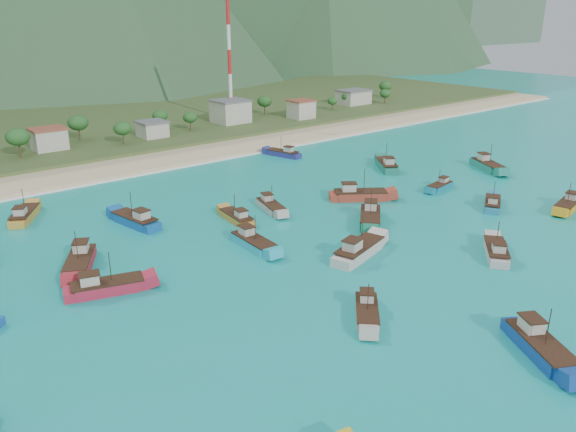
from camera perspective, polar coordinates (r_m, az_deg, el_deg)
ground at (r=85.29m, az=5.14°, el=-5.84°), size 600.00×600.00×0.00m
beach at (r=148.61m, az=-16.68°, el=4.75°), size 400.00×18.00×1.20m
land at (r=205.08m, az=-23.57°, el=7.99°), size 400.00×110.00×2.40m
surf_line at (r=140.15m, az=-15.13°, el=4.00°), size 400.00×2.50×0.08m
village at (r=169.79m, az=-19.54°, el=7.97°), size 221.79×24.80×7.64m
vegetation at (r=167.86m, az=-21.84°, el=7.66°), size 270.90×25.67×8.21m
radio_tower at (r=195.16m, az=-6.00°, el=16.46°), size 1.20×1.20×47.12m
boat_2 at (r=120.12m, az=20.05°, el=1.12°), size 9.59×7.24×5.61m
boat_5 at (r=111.39m, az=-1.79°, el=0.94°), size 5.30×10.08×5.72m
boat_7 at (r=93.98m, az=-3.59°, el=-2.76°), size 3.71×10.76×6.27m
boat_8 at (r=96.56m, az=20.39°, el=-3.44°), size 9.89×8.65×6.02m
boat_10 at (r=118.29m, az=7.24°, el=2.07°), size 11.90×9.99×7.15m
boat_11 at (r=124.95m, az=26.55°, el=0.94°), size 10.64×4.99×6.05m
boat_12 at (r=107.13m, az=-15.23°, el=-0.48°), size 5.27×11.78×6.72m
boat_13 at (r=91.04m, az=7.20°, el=-3.56°), size 12.56×6.70×7.12m
boat_14 at (r=117.43m, az=-25.20°, el=0.03°), size 8.05×10.49×6.15m
boat_17 at (r=83.12m, az=-17.99°, el=-6.94°), size 11.43×6.34×6.48m
boat_18 at (r=92.25m, az=-20.37°, el=-4.45°), size 8.52×11.62×6.75m
boat_19 at (r=105.65m, az=8.34°, el=-0.23°), size 11.12×10.53×6.99m
boat_20 at (r=105.65m, az=-5.22°, el=-0.23°), size 3.92×9.83×5.65m
boat_22 at (r=72.34m, az=24.18°, el=-12.04°), size 8.65×11.55×6.74m
boat_23 at (r=148.89m, az=19.59°, el=4.81°), size 8.78×12.15×7.04m
boat_24 at (r=142.97m, az=9.98°, el=5.07°), size 9.55×11.44×6.86m
boat_26 at (r=153.46m, az=-0.47°, el=6.33°), size 5.44×10.36×5.87m
boat_29 at (r=74.18m, az=8.01°, el=-9.67°), size 8.47×8.53×5.48m
boat_30 at (r=129.17m, az=15.17°, el=2.88°), size 8.65×3.74×4.95m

